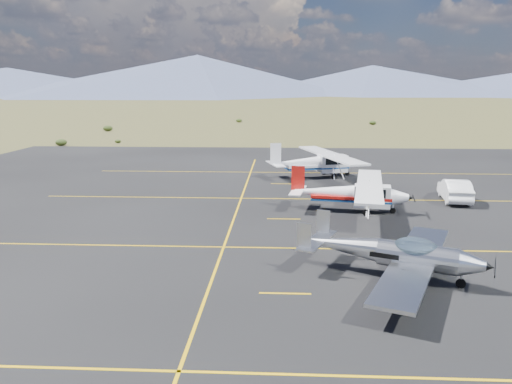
% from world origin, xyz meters
% --- Properties ---
extents(ground, '(1600.00, 1600.00, 0.00)m').
position_xyz_m(ground, '(0.00, 0.00, 0.00)').
color(ground, '#383D1C').
rests_on(ground, ground).
extents(apron, '(72.00, 72.00, 0.02)m').
position_xyz_m(apron, '(0.00, 7.00, 0.00)').
color(apron, black).
rests_on(apron, ground).
extents(aircraft_low_wing, '(7.60, 9.95, 2.22)m').
position_xyz_m(aircraft_low_wing, '(1.56, -1.63, 1.06)').
color(aircraft_low_wing, silver).
rests_on(aircraft_low_wing, apron).
extents(aircraft_cessna, '(6.77, 11.10, 2.80)m').
position_xyz_m(aircraft_cessna, '(1.25, 9.58, 1.24)').
color(aircraft_cessna, white).
rests_on(aircraft_cessna, apron).
extents(aircraft_plain, '(8.20, 12.10, 3.08)m').
position_xyz_m(aircraft_plain, '(-0.07, 21.64, 1.37)').
color(aircraft_plain, white).
rests_on(aircraft_plain, apron).
extents(sedan, '(2.22, 4.82, 1.53)m').
position_xyz_m(sedan, '(8.84, 12.95, 0.78)').
color(sedan, white).
rests_on(sedan, apron).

